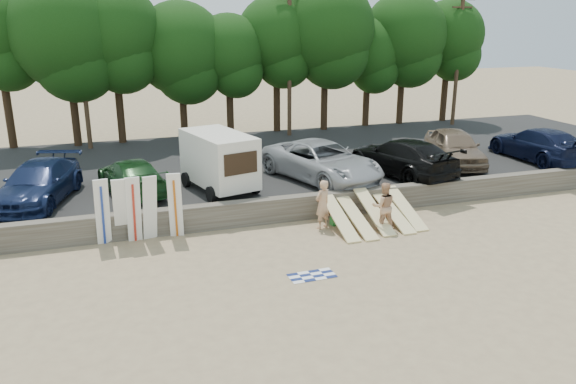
% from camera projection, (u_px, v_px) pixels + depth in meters
% --- Properties ---
extents(ground, '(120.00, 120.00, 0.00)m').
position_uv_depth(ground, '(373.00, 240.00, 20.79)').
color(ground, tan).
rests_on(ground, ground).
extents(seawall, '(44.00, 0.50, 1.00)m').
position_uv_depth(seawall, '(341.00, 203.00, 23.36)').
color(seawall, '#6B6356').
rests_on(seawall, ground).
extents(parking_lot, '(44.00, 14.50, 0.70)m').
position_uv_depth(parking_lot, '(286.00, 163.00, 30.21)').
color(parking_lot, '#282828').
rests_on(parking_lot, ground).
extents(treeline, '(33.20, 6.60, 9.59)m').
position_uv_depth(treeline, '(243.00, 37.00, 34.36)').
color(treeline, '#382616').
rests_on(treeline, parking_lot).
extents(utility_poles, '(25.80, 0.26, 9.00)m').
position_uv_depth(utility_poles, '(289.00, 59.00, 34.27)').
color(utility_poles, '#473321').
rests_on(utility_poles, parking_lot).
extents(box_trailer, '(3.00, 4.30, 2.50)m').
position_uv_depth(box_trailer, '(219.00, 159.00, 23.98)').
color(box_trailer, silver).
rests_on(box_trailer, parking_lot).
extents(car_0, '(3.69, 5.91, 1.60)m').
position_uv_depth(car_0, '(38.00, 183.00, 22.62)').
color(car_0, '#131E43').
rests_on(car_0, parking_lot).
extents(car_1, '(3.02, 5.36, 1.47)m').
position_uv_depth(car_1, '(131.00, 176.00, 23.80)').
color(car_1, '#153A17').
rests_on(car_1, parking_lot).
extents(car_2, '(4.84, 6.92, 1.75)m').
position_uv_depth(car_2, '(322.00, 161.00, 25.71)').
color(car_2, '#A8A9AD').
rests_on(car_2, parking_lot).
extents(car_3, '(3.81, 6.37, 1.73)m').
position_uv_depth(car_3, '(402.00, 157.00, 26.55)').
color(car_3, black).
rests_on(car_3, parking_lot).
extents(car_4, '(3.50, 5.61, 1.78)m').
position_uv_depth(car_4, '(454.00, 147.00, 28.45)').
color(car_4, '#77604B').
rests_on(car_4, parking_lot).
extents(car_5, '(2.39, 5.87, 1.70)m').
position_uv_depth(car_5, '(538.00, 144.00, 29.23)').
color(car_5, black).
rests_on(car_5, parking_lot).
extents(surfboard_upright_0, '(0.57, 0.63, 2.56)m').
position_uv_depth(surfboard_upright_0, '(102.00, 212.00, 19.90)').
color(surfboard_upright_0, white).
rests_on(surfboard_upright_0, ground).
extents(surfboard_upright_1, '(0.50, 0.79, 2.51)m').
position_uv_depth(surfboard_upright_1, '(121.00, 210.00, 20.17)').
color(surfboard_upright_1, white).
rests_on(surfboard_upright_1, ground).
extents(surfboard_upright_2, '(0.54, 0.60, 2.56)m').
position_uv_depth(surfboard_upright_2, '(134.00, 210.00, 20.15)').
color(surfboard_upright_2, white).
rests_on(surfboard_upright_2, ground).
extents(surfboard_upright_3, '(0.60, 0.71, 2.55)m').
position_uv_depth(surfboard_upright_3, '(150.00, 208.00, 20.34)').
color(surfboard_upright_3, white).
rests_on(surfboard_upright_3, ground).
extents(surfboard_upright_4, '(0.57, 0.60, 2.57)m').
position_uv_depth(surfboard_upright_4, '(175.00, 205.00, 20.61)').
color(surfboard_upright_4, white).
rests_on(surfboard_upright_4, ground).
extents(surfboard_low_0, '(0.56, 2.87, 1.00)m').
position_uv_depth(surfboard_low_0, '(340.00, 218.00, 21.62)').
color(surfboard_low_0, beige).
rests_on(surfboard_low_0, ground).
extents(surfboard_low_1, '(0.56, 2.91, 0.85)m').
position_uv_depth(surfboard_low_1, '(357.00, 218.00, 21.84)').
color(surfboard_low_1, beige).
rests_on(surfboard_low_1, ground).
extents(surfboard_low_2, '(0.56, 2.84, 1.11)m').
position_uv_depth(surfboard_low_2, '(374.00, 211.00, 22.17)').
color(surfboard_low_2, beige).
rests_on(surfboard_low_2, ground).
extents(surfboard_low_3, '(0.56, 2.91, 0.85)m').
position_uv_depth(surfboard_low_3, '(393.00, 212.00, 22.44)').
color(surfboard_low_3, beige).
rests_on(surfboard_low_3, ground).
extents(surfboard_low_4, '(0.56, 2.86, 1.04)m').
position_uv_depth(surfboard_low_4, '(405.00, 208.00, 22.70)').
color(surfboard_low_4, beige).
rests_on(surfboard_low_4, ground).
extents(beachgoer_a, '(0.84, 0.71, 1.94)m').
position_uv_depth(beachgoer_a, '(322.00, 204.00, 21.69)').
color(beachgoer_a, tan).
rests_on(beachgoer_a, ground).
extents(beachgoer_b, '(1.07, 0.92, 1.90)m').
position_uv_depth(beachgoer_b, '(384.00, 206.00, 21.54)').
color(beachgoer_b, tan).
rests_on(beachgoer_b, ground).
extents(cooler, '(0.42, 0.35, 0.32)m').
position_uv_depth(cooler, '(336.00, 221.00, 22.27)').
color(cooler, '#227E2E').
rests_on(cooler, ground).
extents(gear_bag, '(0.34, 0.30, 0.22)m').
position_uv_depth(gear_bag, '(383.00, 212.00, 23.42)').
color(gear_bag, '#DE561A').
rests_on(gear_bag, ground).
extents(beach_towel, '(1.55, 1.55, 0.00)m').
position_uv_depth(beach_towel, '(312.00, 276.00, 17.91)').
color(beach_towel, white).
rests_on(beach_towel, ground).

